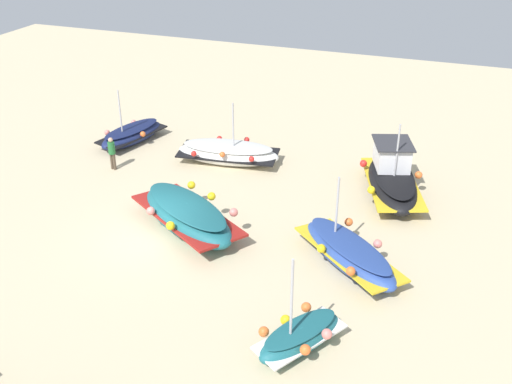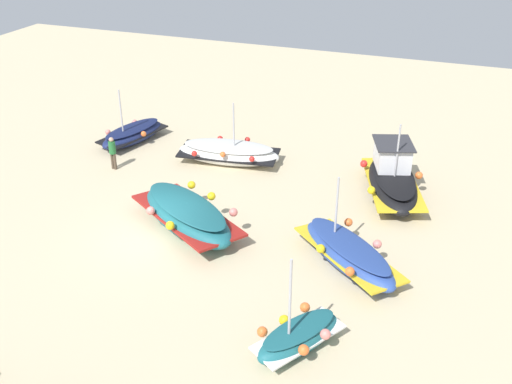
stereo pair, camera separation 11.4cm
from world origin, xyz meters
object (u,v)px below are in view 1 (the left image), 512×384
at_px(fishing_boat_3, 228,153).
at_px(fishing_boat_5, 300,336).
at_px(person_walking, 112,151).
at_px(fishing_boat_4, 349,253).
at_px(fishing_boat_2, 187,215).
at_px(fishing_boat_0, 392,178).
at_px(fishing_boat_1, 132,134).

bearing_deg(fishing_boat_3, fishing_boat_5, 114.53).
bearing_deg(person_walking, fishing_boat_4, -96.39).
bearing_deg(fishing_boat_4, fishing_boat_2, -141.53).
relative_size(fishing_boat_0, fishing_boat_1, 1.33).
bearing_deg(fishing_boat_1, fishing_boat_4, -103.92).
distance_m(fishing_boat_5, person_walking, 14.53).
relative_size(fishing_boat_3, fishing_boat_5, 1.54).
relative_size(fishing_boat_2, fishing_boat_5, 1.69).
distance_m(fishing_boat_0, fishing_boat_4, 6.01).
bearing_deg(fishing_boat_0, fishing_boat_5, 156.11).
height_order(fishing_boat_0, fishing_boat_4, fishing_boat_0).
relative_size(fishing_boat_1, fishing_boat_3, 0.82).
xyz_separation_m(fishing_boat_0, fishing_boat_5, (0.90, 10.65, -0.31)).
relative_size(fishing_boat_3, fishing_boat_4, 1.10).
bearing_deg(fishing_boat_5, person_walking, 84.03).
bearing_deg(fishing_boat_3, fishing_boat_4, 131.15).
height_order(fishing_boat_2, fishing_boat_5, fishing_boat_5).
height_order(fishing_boat_1, fishing_boat_2, fishing_boat_1).
height_order(fishing_boat_4, person_walking, fishing_boat_4).
xyz_separation_m(fishing_boat_3, person_walking, (4.76, 2.59, 0.42)).
relative_size(fishing_boat_1, fishing_boat_5, 1.26).
xyz_separation_m(fishing_boat_0, fishing_boat_4, (0.51, 5.99, -0.24)).
relative_size(fishing_boat_2, person_walking, 3.53).
xyz_separation_m(fishing_boat_1, fishing_boat_2, (-6.51, 6.75, 0.18)).
xyz_separation_m(fishing_boat_0, fishing_boat_2, (6.94, 5.77, -0.12)).
xyz_separation_m(fishing_boat_0, fishing_boat_3, (7.87, -0.49, -0.26)).
distance_m(fishing_boat_1, person_walking, 3.23).
bearing_deg(fishing_boat_0, fishing_boat_1, 66.73).
distance_m(fishing_boat_4, fishing_boat_5, 4.68).
bearing_deg(fishing_boat_1, fishing_boat_0, -79.80).
bearing_deg(fishing_boat_3, fishing_boat_1, -12.58).
distance_m(fishing_boat_0, fishing_boat_2, 9.03).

